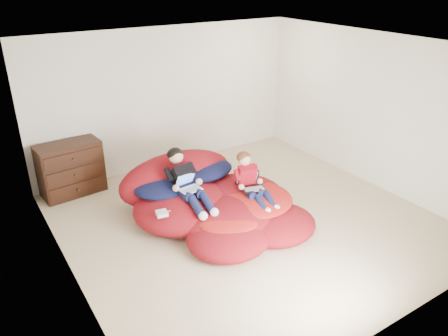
# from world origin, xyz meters

# --- Properties ---
(room_shell) EXTENTS (5.10, 5.10, 2.77)m
(room_shell) POSITION_xyz_m (0.00, 0.00, 0.22)
(room_shell) COLOR #C5B28D
(room_shell) RESTS_ON ground
(dresser) EXTENTS (1.01, 0.59, 0.87)m
(dresser) POSITION_xyz_m (-1.90, 2.24, 0.44)
(dresser) COLOR black
(dresser) RESTS_ON ground
(beanbag_pile) EXTENTS (2.33, 2.49, 0.89)m
(beanbag_pile) POSITION_xyz_m (-0.38, 0.35, 0.26)
(beanbag_pile) COLOR maroon
(beanbag_pile) RESTS_ON ground
(cream_pillow) EXTENTS (0.40, 0.25, 0.25)m
(cream_pillow) POSITION_xyz_m (-0.95, 1.14, 0.62)
(cream_pillow) COLOR beige
(cream_pillow) RESTS_ON beanbag_pile
(older_boy) EXTENTS (0.32, 1.09, 0.69)m
(older_boy) POSITION_xyz_m (-0.75, 0.48, 0.68)
(older_boy) COLOR black
(older_boy) RESTS_ON beanbag_pile
(younger_boy) EXTENTS (0.34, 0.85, 0.67)m
(younger_boy) POSITION_xyz_m (0.09, 0.05, 0.62)
(younger_boy) COLOR #A20E1C
(younger_boy) RESTS_ON beanbag_pile
(laptop_white) EXTENTS (0.31, 0.33, 0.20)m
(laptop_white) POSITION_xyz_m (-0.75, 0.40, 0.62)
(laptop_white) COLOR silver
(laptop_white) RESTS_ON older_boy
(laptop_black) EXTENTS (0.39, 0.42, 0.23)m
(laptop_black) POSITION_xyz_m (0.09, 0.05, 0.55)
(laptop_black) COLOR black
(laptop_black) RESTS_ON younger_boy
(power_adapter) EXTENTS (0.17, 0.17, 0.05)m
(power_adapter) POSITION_xyz_m (-1.26, 0.20, 0.42)
(power_adapter) COLOR silver
(power_adapter) RESTS_ON beanbag_pile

